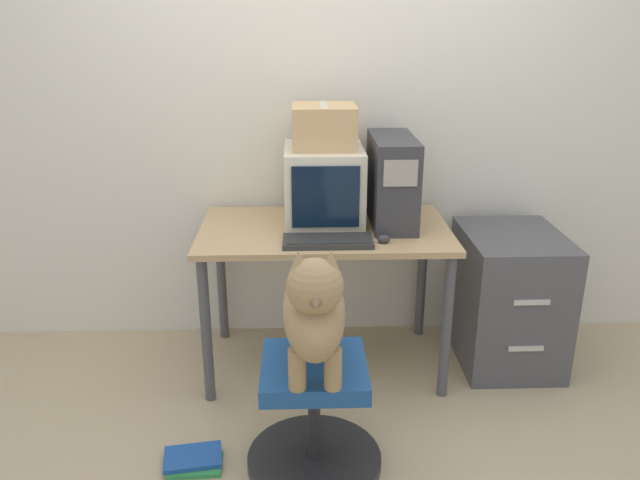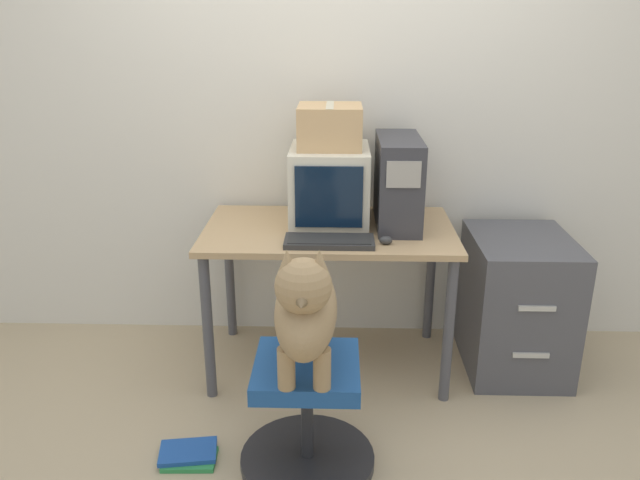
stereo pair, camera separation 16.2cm
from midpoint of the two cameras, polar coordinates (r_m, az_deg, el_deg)
name	(u,v)px [view 1 (the left image)]	position (r m, az deg, el deg)	size (l,w,h in m)	color
ground_plane	(327,402)	(3.07, -0.89, -14.64)	(12.00, 12.00, 0.00)	tan
wall_back	(322,104)	(3.34, -1.28, 12.32)	(8.00, 0.05, 2.60)	silver
desk	(325,246)	(3.08, -1.09, -0.58)	(1.22, 0.72, 0.76)	tan
crt_monitor	(325,185)	(3.10, -1.07, 5.05)	(0.38, 0.44, 0.37)	beige
pc_tower	(392,180)	(3.08, 5.11, 5.44)	(0.20, 0.49, 0.43)	#333338
keyboard	(328,241)	(2.83, -0.92, -0.10)	(0.41, 0.18, 0.03)	#2D2D2D
computer_mouse	(384,239)	(2.85, 4.24, 0.08)	(0.06, 0.04, 0.04)	#333333
office_chair	(314,417)	(2.60, -2.39, -15.93)	(0.55, 0.55, 0.48)	#262628
dog	(314,307)	(2.29, -2.59, -6.18)	(0.23, 0.59, 0.53)	#9E7F56
filing_cabinet	(508,298)	(3.39, 15.52, -5.13)	(0.49, 0.62, 0.70)	#4C4C51
cardboard_box	(325,126)	(3.04, -1.11, 10.33)	(0.30, 0.29, 0.21)	tan
book_stack_floor	(194,461)	(2.78, -13.19, -19.09)	(0.25, 0.19, 0.04)	#2D8C47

